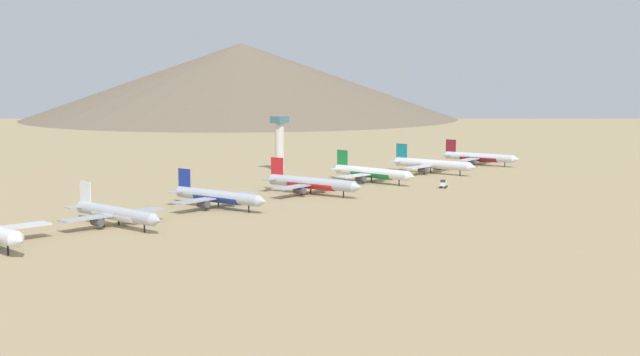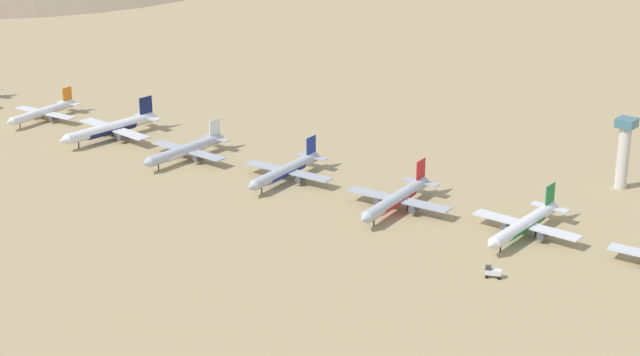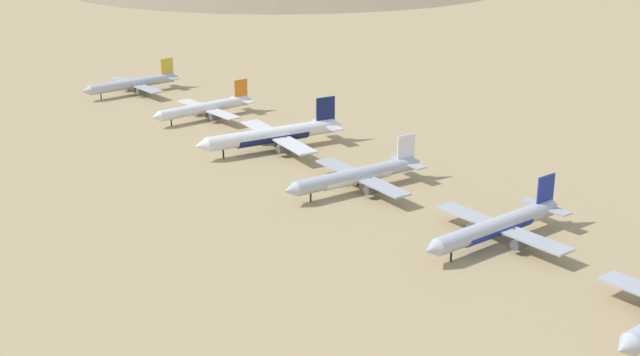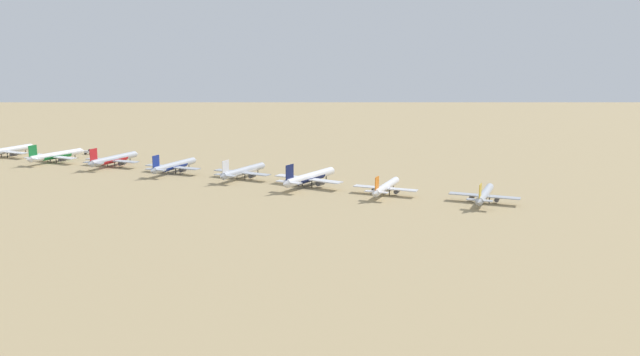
{
  "view_description": "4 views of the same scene",
  "coord_description": "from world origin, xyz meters",
  "px_view_note": "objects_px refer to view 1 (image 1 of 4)",
  "views": [
    {
      "loc": [
        267.97,
        -229.07,
        53.26
      ],
      "look_at": [
        -6.36,
        62.69,
        5.77
      ],
      "focal_mm": 51.46,
      "sensor_mm": 36.0,
      "label": 1
    },
    {
      "loc": [
        298.85,
        253.02,
        144.04
      ],
      "look_at": [
        0.34,
        15.68,
        5.6
      ],
      "focal_mm": 58.02,
      "sensor_mm": 36.0,
      "label": 2
    },
    {
      "loc": [
        146.56,
        138.95,
        86.56
      ],
      "look_at": [
        14.14,
        -60.84,
        3.07
      ],
      "focal_mm": 48.53,
      "sensor_mm": 36.0,
      "label": 3
    },
    {
      "loc": [
        -318.88,
        -287.86,
        78.81
      ],
      "look_at": [
        9.52,
        -105.86,
        4.88
      ],
      "focal_mm": 36.52,
      "sensor_mm": 36.0,
      "label": 4
    }
  ],
  "objects_px": {
    "parked_jet_6": "(371,173)",
    "parked_jet_4": "(217,196)",
    "parked_jet_3": "(115,213)",
    "parked_jet_8": "(479,157)",
    "parked_jet_7": "(431,164)",
    "control_tower": "(280,140)",
    "service_truck": "(444,183)",
    "parked_jet_5": "(311,183)"
  },
  "relations": [
    {
      "from": "parked_jet_6",
      "to": "parked_jet_4",
      "type": "bearing_deg",
      "value": -85.07
    },
    {
      "from": "parked_jet_3",
      "to": "control_tower",
      "type": "bearing_deg",
      "value": 117.64
    },
    {
      "from": "parked_jet_8",
      "to": "service_truck",
      "type": "height_order",
      "value": "parked_jet_8"
    },
    {
      "from": "parked_jet_3",
      "to": "parked_jet_5",
      "type": "xyz_separation_m",
      "value": [
        -7.52,
        104.02,
        0.26
      ]
    },
    {
      "from": "parked_jet_4",
      "to": "parked_jet_6",
      "type": "xyz_separation_m",
      "value": [
        -8.84,
        102.55,
        0.08
      ]
    },
    {
      "from": "parked_jet_4",
      "to": "parked_jet_7",
      "type": "bearing_deg",
      "value": 94.24
    },
    {
      "from": "service_truck",
      "to": "parked_jet_6",
      "type": "bearing_deg",
      "value": -167.8
    },
    {
      "from": "parked_jet_8",
      "to": "parked_jet_6",
      "type": "bearing_deg",
      "value": -85.72
    },
    {
      "from": "parked_jet_5",
      "to": "parked_jet_6",
      "type": "distance_m",
      "value": 49.77
    },
    {
      "from": "parked_jet_5",
      "to": "parked_jet_7",
      "type": "distance_m",
      "value": 100.59
    },
    {
      "from": "parked_jet_8",
      "to": "parked_jet_4",
      "type": "bearing_deg",
      "value": -85.39
    },
    {
      "from": "parked_jet_8",
      "to": "control_tower",
      "type": "height_order",
      "value": "control_tower"
    },
    {
      "from": "parked_jet_4",
      "to": "parked_jet_3",
      "type": "bearing_deg",
      "value": -82.86
    },
    {
      "from": "parked_jet_4",
      "to": "service_truck",
      "type": "bearing_deg",
      "value": 76.15
    },
    {
      "from": "parked_jet_3",
      "to": "parked_jet_5",
      "type": "relative_size",
      "value": 0.94
    },
    {
      "from": "parked_jet_4",
      "to": "control_tower",
      "type": "bearing_deg",
      "value": 125.34
    },
    {
      "from": "parked_jet_3",
      "to": "parked_jet_6",
      "type": "xyz_separation_m",
      "value": [
        -15.19,
        153.2,
        0.13
      ]
    },
    {
      "from": "parked_jet_4",
      "to": "service_truck",
      "type": "xyz_separation_m",
      "value": [
        27.2,
        110.34,
        -2.66
      ]
    },
    {
      "from": "parked_jet_3",
      "to": "parked_jet_5",
      "type": "distance_m",
      "value": 104.29
    },
    {
      "from": "parked_jet_7",
      "to": "parked_jet_8",
      "type": "bearing_deg",
      "value": 95.71
    },
    {
      "from": "parked_jet_3",
      "to": "parked_jet_8",
      "type": "height_order",
      "value": "parked_jet_3"
    },
    {
      "from": "parked_jet_6",
      "to": "parked_jet_8",
      "type": "height_order",
      "value": "parked_jet_6"
    },
    {
      "from": "control_tower",
      "to": "parked_jet_3",
      "type": "bearing_deg",
      "value": -62.36
    },
    {
      "from": "service_truck",
      "to": "control_tower",
      "type": "xyz_separation_m",
      "value": [
        -104.39,
        -1.48,
        14.09
      ]
    },
    {
      "from": "parked_jet_5",
      "to": "parked_jet_4",
      "type": "bearing_deg",
      "value": -88.75
    },
    {
      "from": "parked_jet_5",
      "to": "parked_jet_7",
      "type": "relative_size",
      "value": 1.02
    },
    {
      "from": "parked_jet_7",
      "to": "service_truck",
      "type": "bearing_deg",
      "value": -48.18
    },
    {
      "from": "parked_jet_6",
      "to": "control_tower",
      "type": "distance_m",
      "value": 69.58
    },
    {
      "from": "parked_jet_5",
      "to": "parked_jet_6",
      "type": "height_order",
      "value": "parked_jet_5"
    },
    {
      "from": "parked_jet_8",
      "to": "parked_jet_3",
      "type": "bearing_deg",
      "value": -84.89
    },
    {
      "from": "parked_jet_7",
      "to": "service_truck",
      "type": "height_order",
      "value": "parked_jet_7"
    },
    {
      "from": "parked_jet_4",
      "to": "parked_jet_8",
      "type": "height_order",
      "value": "parked_jet_4"
    },
    {
      "from": "parked_jet_5",
      "to": "service_truck",
      "type": "xyz_separation_m",
      "value": [
        28.37,
        56.97,
        -2.87
      ]
    },
    {
      "from": "parked_jet_7",
      "to": "parked_jet_5",
      "type": "bearing_deg",
      "value": -84.18
    },
    {
      "from": "parked_jet_8",
      "to": "control_tower",
      "type": "bearing_deg",
      "value": -122.33
    },
    {
      "from": "parked_jet_7",
      "to": "control_tower",
      "type": "distance_m",
      "value": 80.3
    },
    {
      "from": "parked_jet_5",
      "to": "control_tower",
      "type": "bearing_deg",
      "value": 143.88
    },
    {
      "from": "parked_jet_6",
      "to": "service_truck",
      "type": "distance_m",
      "value": 36.97
    },
    {
      "from": "parked_jet_5",
      "to": "parked_jet_7",
      "type": "height_order",
      "value": "parked_jet_5"
    },
    {
      "from": "parked_jet_5",
      "to": "parked_jet_8",
      "type": "bearing_deg",
      "value": 95.78
    },
    {
      "from": "parked_jet_6",
      "to": "parked_jet_7",
      "type": "height_order",
      "value": "parked_jet_7"
    },
    {
      "from": "parked_jet_3",
      "to": "parked_jet_6",
      "type": "relative_size",
      "value": 0.97
    }
  ]
}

